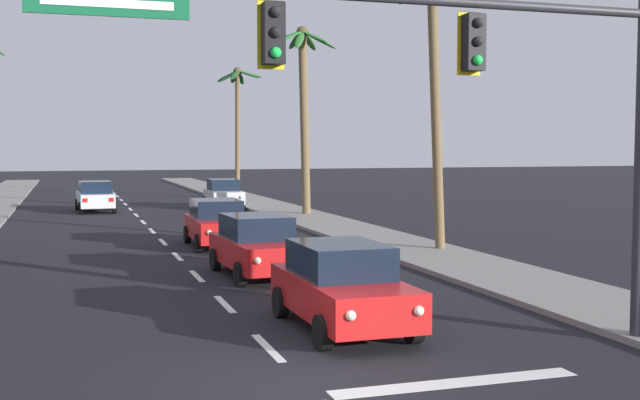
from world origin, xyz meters
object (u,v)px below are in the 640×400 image
(sedan_parked_nearest_kerb, at_px, (223,193))
(palm_right_third, at_px, (304,94))
(palm_right_farthest, at_px, (238,105))
(sedan_oncoming_far, at_px, (95,196))
(traffic_signal_mast, at_px, (478,74))
(sedan_fifth_in_queue, at_px, (217,223))
(sedan_lead_at_stop_bar, at_px, (342,286))
(palm_right_second, at_px, (434,48))
(sedan_third_in_queue, at_px, (257,245))

(sedan_parked_nearest_kerb, relative_size, palm_right_third, 0.47)
(palm_right_farthest, bearing_deg, sedan_oncoming_far, -138.77)
(traffic_signal_mast, height_order, sedan_fifth_in_queue, traffic_signal_mast)
(traffic_signal_mast, xyz_separation_m, sedan_lead_at_stop_bar, (-1.43, 2.68, -3.90))
(traffic_signal_mast, distance_m, sedan_parked_nearest_kerb, 33.51)
(sedan_fifth_in_queue, bearing_deg, palm_right_second, -29.59)
(palm_right_third, bearing_deg, sedan_parked_nearest_kerb, 114.64)
(palm_right_farthest, bearing_deg, palm_right_second, -89.01)
(sedan_third_in_queue, xyz_separation_m, palm_right_third, (6.53, 17.50, 5.38))
(sedan_oncoming_far, height_order, sedan_parked_nearest_kerb, same)
(sedan_parked_nearest_kerb, relative_size, palm_right_farthest, 0.50)
(sedan_oncoming_far, relative_size, palm_right_farthest, 0.50)
(sedan_third_in_queue, distance_m, sedan_fifth_in_queue, 6.64)
(sedan_oncoming_far, relative_size, sedan_parked_nearest_kerb, 1.00)
(sedan_third_in_queue, relative_size, palm_right_third, 0.47)
(sedan_lead_at_stop_bar, bearing_deg, palm_right_third, 75.15)
(traffic_signal_mast, bearing_deg, sedan_oncoming_far, 98.81)
(sedan_third_in_queue, xyz_separation_m, sedan_fifth_in_queue, (0.08, 6.64, 0.00))
(palm_right_second, bearing_deg, sedan_lead_at_stop_bar, -124.54)
(sedan_oncoming_far, bearing_deg, traffic_signal_mast, -81.19)
(sedan_oncoming_far, bearing_deg, palm_right_farthest, 41.23)
(sedan_oncoming_far, distance_m, sedan_parked_nearest_kerb, 7.15)
(sedan_parked_nearest_kerb, bearing_deg, sedan_oncoming_far, -177.73)
(sedan_fifth_in_queue, height_order, sedan_parked_nearest_kerb, same)
(sedan_oncoming_far, bearing_deg, sedan_parked_nearest_kerb, 2.27)
(sedan_fifth_in_queue, height_order, palm_right_second, palm_right_second)
(sedan_oncoming_far, distance_m, palm_right_third, 12.96)
(palm_right_third, bearing_deg, traffic_signal_mast, -100.50)
(traffic_signal_mast, relative_size, sedan_lead_at_stop_bar, 2.34)
(sedan_fifth_in_queue, relative_size, palm_right_third, 0.46)
(palm_right_second, bearing_deg, palm_right_farthest, 90.99)
(sedan_lead_at_stop_bar, relative_size, palm_right_third, 0.46)
(sedan_fifth_in_queue, xyz_separation_m, sedan_oncoming_far, (-3.62, 16.97, 0.00))
(sedan_parked_nearest_kerb, bearing_deg, palm_right_third, -65.36)
(traffic_signal_mast, xyz_separation_m, sedan_oncoming_far, (-5.11, 32.93, -3.90))
(sedan_third_in_queue, distance_m, palm_right_farthest, 33.19)
(palm_right_third, bearing_deg, palm_right_second, -89.39)
(traffic_signal_mast, height_order, palm_right_farthest, palm_right_farthest)
(palm_right_second, height_order, palm_right_third, palm_right_third)
(sedan_third_in_queue, bearing_deg, sedan_oncoming_far, 98.53)
(palm_right_farthest, bearing_deg, sedan_fifth_in_queue, -103.46)
(sedan_lead_at_stop_bar, height_order, palm_right_farthest, palm_right_farthest)
(traffic_signal_mast, distance_m, sedan_fifth_in_queue, 16.49)
(traffic_signal_mast, relative_size, sedan_oncoming_far, 2.31)
(sedan_lead_at_stop_bar, bearing_deg, sedan_parked_nearest_kerb, 83.52)
(sedan_lead_at_stop_bar, height_order, sedan_third_in_queue, same)
(traffic_signal_mast, bearing_deg, palm_right_farthest, 83.64)
(sedan_lead_at_stop_bar, height_order, sedan_fifth_in_queue, same)
(traffic_signal_mast, bearing_deg, sedan_parked_nearest_kerb, 86.49)
(sedan_third_in_queue, bearing_deg, traffic_signal_mast, -80.48)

